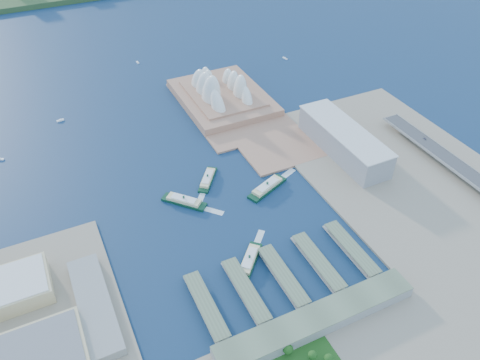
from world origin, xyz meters
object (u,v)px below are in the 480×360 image
toaster_building (343,141)px  ferry_c (249,259)px  ferry_b (208,178)px  car_c (425,139)px  opera_house (222,83)px  ferry_d (267,186)px  ferry_a (184,200)px

toaster_building → ferry_c: (-201.39, -119.84, -15.49)m
ferry_b → car_c: car_c is taller
opera_house → ferry_b: bearing=-119.4°
ferry_d → car_c: car_c is taller
toaster_building → ferry_b: (-189.05, 24.18, -15.73)m
opera_house → ferry_b: size_ratio=3.56×
ferry_a → ferry_c: ferry_a is taller
opera_house → ferry_a: opera_house is taller
toaster_building → ferry_d: toaster_building is taller
toaster_building → ferry_b: size_ratio=3.07×
opera_house → ferry_a: 248.36m
ferry_a → toaster_building: bearing=-42.2°
opera_house → toaster_building: 219.62m
ferry_a → ferry_c: size_ratio=1.05×
toaster_building → ferry_c: bearing=-149.2°
opera_house → ferry_b: opera_house is taller
ferry_a → ferry_b: bearing=-10.3°
ferry_b → ferry_d: bearing=-1.4°
ferry_d → opera_house: bearing=-32.2°
car_c → ferry_c: bearing=-165.4°
car_c → ferry_d: bearing=176.3°
opera_house → ferry_a: size_ratio=3.24×
ferry_d → ferry_b: bearing=29.4°
ferry_b → ferry_c: bearing=-58.1°
ferry_a → ferry_b: size_ratio=1.10×
ferry_a → ferry_b: (42.02, 26.83, -0.48)m
ferry_b → ferry_c: ferry_c is taller
ferry_b → car_c: 304.81m
opera_house → toaster_building: size_ratio=1.16×
ferry_c → car_c: size_ratio=10.58×
ferry_a → ferry_b: 49.86m
toaster_building → car_c: size_ratio=30.93×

